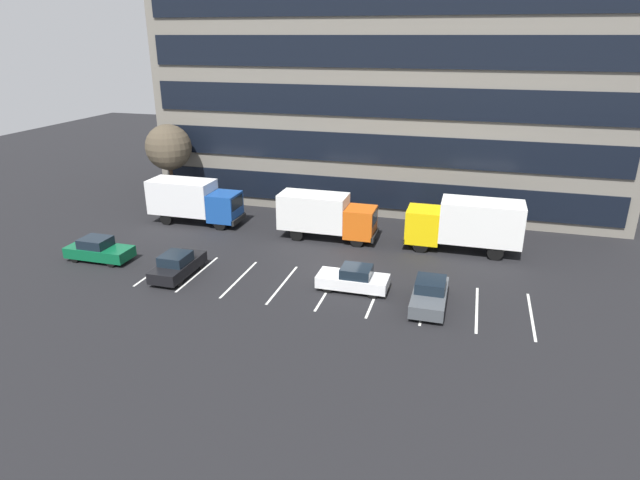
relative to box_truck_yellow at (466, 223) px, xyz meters
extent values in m
plane|color=black|center=(-7.38, -5.73, -2.03)|extent=(120.00, 120.00, 0.00)
cube|color=slate|center=(-7.38, 12.27, 6.97)|extent=(38.53, 13.15, 18.00)
cube|color=black|center=(-7.38, 5.63, -0.05)|extent=(36.99, 0.16, 2.30)
cube|color=black|center=(-7.38, 5.63, 3.55)|extent=(36.99, 0.16, 2.30)
cube|color=black|center=(-7.38, 5.63, 7.15)|extent=(36.99, 0.16, 2.30)
cube|color=black|center=(-7.38, 5.63, 10.75)|extent=(36.99, 0.16, 2.30)
cube|color=silver|center=(-18.58, -8.48, -2.03)|extent=(0.14, 5.40, 0.01)
cube|color=silver|center=(-15.78, -8.48, -2.03)|extent=(0.14, 5.40, 0.01)
cube|color=silver|center=(-12.98, -8.48, -2.03)|extent=(0.14, 5.40, 0.01)
cube|color=silver|center=(-10.18, -8.48, -2.03)|extent=(0.14, 5.40, 0.01)
cube|color=silver|center=(-7.38, -8.48, -2.03)|extent=(0.14, 5.40, 0.01)
cube|color=silver|center=(-4.58, -8.48, -2.03)|extent=(0.14, 5.40, 0.01)
cube|color=silver|center=(-1.78, -8.48, -2.03)|extent=(0.14, 5.40, 0.01)
cube|color=silver|center=(1.02, -8.48, -2.03)|extent=(0.14, 5.40, 0.01)
cube|color=silver|center=(3.82, -8.48, -2.03)|extent=(0.14, 5.40, 0.01)
cube|color=yellow|center=(-2.83, 0.00, -0.38)|extent=(2.27, 2.47, 2.27)
cube|color=black|center=(-3.94, 0.00, 0.07)|extent=(0.06, 2.08, 1.00)
cube|color=white|center=(0.98, 0.00, 0.19)|extent=(5.36, 2.58, 2.78)
cube|color=black|center=(-4.01, 0.00, -1.36)|extent=(0.21, 2.47, 0.41)
cylinder|color=black|center=(-2.83, -1.06, -1.52)|extent=(1.03, 0.31, 1.03)
cylinder|color=black|center=(-2.83, 1.06, -1.52)|extent=(1.03, 0.31, 1.03)
cylinder|color=black|center=(2.06, -1.06, -1.52)|extent=(1.03, 0.31, 1.03)
cylinder|color=black|center=(2.06, 1.06, -1.52)|extent=(1.03, 0.31, 1.03)
cube|color=#D85914|center=(-7.21, -0.29, -0.53)|extent=(2.07, 2.25, 2.07)
cube|color=black|center=(-6.20, -0.29, -0.11)|extent=(0.06, 1.89, 0.91)
cube|color=white|center=(-10.69, -0.29, -0.01)|extent=(4.89, 2.35, 2.54)
cube|color=black|center=(-6.13, -0.29, -1.42)|extent=(0.19, 2.25, 0.38)
cylinder|color=black|center=(-7.21, 0.67, -1.56)|extent=(0.94, 0.28, 0.94)
cylinder|color=black|center=(-7.21, -1.26, -1.56)|extent=(0.94, 0.28, 0.94)
cylinder|color=black|center=(-11.66, 0.67, -1.56)|extent=(0.94, 0.28, 0.94)
cylinder|color=black|center=(-11.66, -1.26, -1.56)|extent=(0.94, 0.28, 0.94)
cube|color=#194799|center=(-17.99, 0.27, -0.48)|extent=(2.13, 2.33, 2.13)
cube|color=black|center=(-16.94, 0.27, -0.05)|extent=(0.06, 1.96, 0.94)
cube|color=white|center=(-21.58, 0.27, 0.06)|extent=(5.05, 2.43, 2.62)
cube|color=black|center=(-16.88, 0.27, -1.40)|extent=(0.19, 2.33, 0.39)
cylinder|color=black|center=(-17.99, 1.27, -1.55)|extent=(0.97, 0.29, 0.97)
cylinder|color=black|center=(-17.99, -0.73, -1.55)|extent=(0.97, 0.29, 0.97)
cylinder|color=black|center=(-22.59, 1.27, -1.55)|extent=(0.97, 0.29, 0.97)
cylinder|color=black|center=(-22.59, -0.73, -1.55)|extent=(0.97, 0.29, 0.97)
cube|color=white|center=(-6.00, -8.02, -1.47)|extent=(4.11, 1.72, 0.67)
cube|color=black|center=(-5.79, -8.02, -0.85)|extent=(1.73, 1.51, 0.57)
cylinder|color=black|center=(-7.31, -8.77, -1.74)|extent=(0.57, 0.21, 0.57)
cylinder|color=black|center=(-7.31, -7.28, -1.74)|extent=(0.57, 0.21, 0.57)
cylinder|color=black|center=(-4.69, -8.77, -1.74)|extent=(0.57, 0.21, 0.57)
cylinder|color=black|center=(-4.69, -7.28, -1.74)|extent=(0.57, 0.21, 0.57)
cube|color=black|center=(-16.77, -9.04, -1.45)|extent=(1.77, 4.23, 0.69)
cube|color=black|center=(-16.77, -9.25, -0.81)|extent=(1.56, 1.78, 0.59)
cylinder|color=black|center=(-17.54, -7.68, -1.74)|extent=(0.22, 0.59, 0.59)
cylinder|color=black|center=(-16.00, -7.68, -1.74)|extent=(0.22, 0.59, 0.59)
cylinder|color=black|center=(-17.54, -10.39, -1.74)|extent=(0.22, 0.59, 0.59)
cylinder|color=black|center=(-16.00, -10.39, -1.74)|extent=(0.22, 0.59, 0.59)
cube|color=#474C51|center=(-1.52, -8.90, -1.44)|extent=(1.80, 4.30, 0.70)
cube|color=black|center=(-1.52, -8.68, -0.79)|extent=(1.58, 1.80, 0.60)
cylinder|color=black|center=(-0.75, -10.27, -1.73)|extent=(0.22, 0.60, 0.60)
cylinder|color=black|center=(-2.30, -10.27, -1.73)|extent=(0.22, 0.60, 0.60)
cylinder|color=black|center=(-0.75, -7.52, -1.73)|extent=(0.22, 0.60, 0.60)
cylinder|color=black|center=(-2.30, -7.52, -1.73)|extent=(0.22, 0.60, 0.60)
cube|color=#0C5933|center=(-22.98, -8.29, -1.44)|extent=(4.31, 1.80, 0.70)
cube|color=black|center=(-23.20, -8.29, -0.79)|extent=(1.81, 1.59, 0.60)
cylinder|color=black|center=(-21.60, -7.51, -1.73)|extent=(0.60, 0.22, 0.60)
cylinder|color=black|center=(-21.60, -9.07, -1.73)|extent=(0.60, 0.22, 0.60)
cylinder|color=black|center=(-24.36, -7.51, -1.73)|extent=(0.60, 0.22, 0.60)
cylinder|color=black|center=(-24.36, -9.07, -1.73)|extent=(0.60, 0.22, 0.60)
cylinder|color=#473323|center=(-24.38, 3.50, -0.17)|extent=(0.28, 0.28, 3.72)
sphere|color=#4C4233|center=(-24.38, 3.50, 3.18)|extent=(3.79, 3.79, 3.79)
camera|label=1|loc=(-0.03, -35.76, 11.89)|focal=30.19mm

